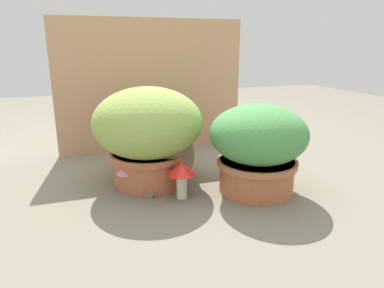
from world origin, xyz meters
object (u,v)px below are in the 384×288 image
Objects in this scene: mushroom_ornament_red at (182,172)px; mushroom_ornament_pink at (127,171)px; grass_planter at (148,131)px; leafy_planter at (258,146)px; cat at (175,153)px.

mushroom_ornament_pink is at bearing 145.49° from mushroom_ornament_red.
mushroom_ornament_red is (0.09, -0.20, -0.12)m from grass_planter.
leafy_planter is 1.17× the size of cat.
grass_planter is 1.38× the size of cat.
leafy_planter is (0.39, -0.23, -0.04)m from grass_planter.
leafy_planter is 3.05× the size of mushroom_ornament_pink.
grass_planter is 0.45m from leafy_planter.
grass_planter is 3.61× the size of mushroom_ornament_pink.
leafy_planter reaches higher than mushroom_ornament_pink.
leafy_planter reaches higher than mushroom_ornament_red.
cat is 0.23m from mushroom_ornament_pink.
mushroom_ornament_red is at bearing -66.36° from grass_planter.
cat is at bearing 81.10° from mushroom_ornament_red.
leafy_planter is at bearing -30.13° from grass_planter.
grass_planter is 1.18× the size of leafy_planter.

